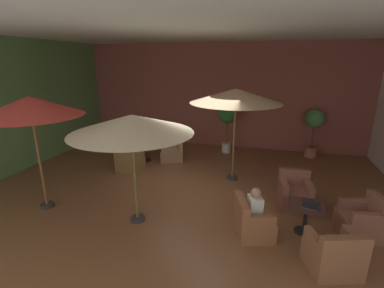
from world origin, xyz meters
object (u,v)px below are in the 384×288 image
Objects in this scene: potted_tree_mid_left at (314,125)px; armchair_front_right_north at (133,145)px; armchair_front_left_west at (252,221)px; patio_umbrella_tall_red at (236,96)px; cafe_table_front_right at (144,148)px; armchair_front_right_east at (129,161)px; patio_umbrella_near_wall at (132,124)px; cafe_table_front_left at (306,212)px; patio_umbrella_center_beige at (30,107)px; armchair_front_left_north at (334,255)px; armchair_front_right_south at (173,152)px; armchair_front_left_east at (362,221)px; iced_drink_cup at (307,203)px; open_laptop at (311,206)px; potted_tree_left_corner at (227,118)px; armchair_front_left_south at (295,193)px; patron_blue_shirt at (255,204)px.

armchair_front_right_north is at bearing -167.76° from potted_tree_mid_left.
armchair_front_left_west is 3.57m from patio_umbrella_tall_red.
armchair_front_left_west is 1.28× the size of cafe_table_front_right.
armchair_front_right_east is 0.34× the size of patio_umbrella_near_wall.
patio_umbrella_center_beige is at bearing -174.33° from cafe_table_front_left.
armchair_front_left_north is at bearing -57.43° from patio_umbrella_tall_red.
armchair_front_right_north reaches higher than armchair_front_right_south.
armchair_front_left_north is at bearing -121.09° from armchair_front_left_east.
patio_umbrella_tall_red is 3.48m from iced_drink_cup.
cafe_table_front_left is at bearing 83.56° from iced_drink_cup.
open_laptop is at bearing -97.29° from potted_tree_mid_left.
patio_umbrella_tall_red reaches higher than cafe_table_front_right.
iced_drink_cup is (-0.00, -0.02, 0.21)m from cafe_table_front_left.
armchair_front_left_north is 1.06m from open_laptop.
potted_tree_mid_left is at bearing 72.00° from armchair_front_left_west.
iced_drink_cup is at bearing -168.73° from armchair_front_left_east.
potted_tree_left_corner is (2.67, 1.77, 0.88)m from cafe_table_front_right.
patio_umbrella_near_wall reaches higher than cafe_table_front_left.
armchair_front_left_south reaches higher than armchair_front_right_south.
armchair_front_right_south is at bearing 148.42° from armchair_front_left_east.
patron_blue_shirt is (4.05, -3.42, 0.22)m from cafe_table_front_right.
cafe_table_front_left is 5.48m from potted_tree_left_corner.
potted_tree_mid_left is (5.80, 2.06, 0.74)m from cafe_table_front_right.
armchair_front_left_north is 1.56m from armchair_front_left_west.
potted_tree_left_corner reaches higher than armchair_front_right_north.
armchair_front_right_north is at bearing 155.69° from armchair_front_left_south.
armchair_front_left_south and armchair_front_right_east have the same top height.
patio_umbrella_tall_red is at bearing -18.84° from armchair_front_right_north.
patio_umbrella_center_beige is at bearing -177.20° from patron_blue_shirt.
patio_umbrella_near_wall is (0.57, -3.96, 1.92)m from armchair_front_right_south.
armchair_front_left_north is 1.59m from patron_blue_shirt.
armchair_front_left_east is at bearing 8.91° from patio_umbrella_near_wall.
armchair_front_right_north is at bearing 147.12° from open_laptop.
armchair_front_left_west is 4.76m from armchair_front_right_east.
armchair_front_left_east reaches higher than armchair_front_left_north.
armchair_front_left_south is 1.43× the size of patron_blue_shirt.
iced_drink_cup is (1.05, 0.34, 0.39)m from armchair_front_left_west.
open_laptop is at bearing -81.51° from armchair_front_left_south.
cafe_table_front_right is 0.29× the size of patio_umbrella_center_beige.
cafe_table_front_left is 0.87× the size of cafe_table_front_right.
potted_tree_mid_left is 2.94× the size of patron_blue_shirt.
armchair_front_right_north reaches higher than iced_drink_cup.
patio_umbrella_tall_red is at bearing 128.09° from cafe_table_front_left.
armchair_front_left_east reaches higher than armchair_front_right_south.
armchair_front_left_south is (-0.13, 1.11, -0.15)m from cafe_table_front_left.
iced_drink_cup is (2.40, -4.86, -0.66)m from potted_tree_left_corner.
armchair_front_left_east is 1.45× the size of patron_blue_shirt.
cafe_table_front_left is at bearing -39.59° from armchair_front_right_south.
open_laptop is (1.11, 0.25, 0.39)m from armchair_front_left_west.
open_laptop is (0.06, -0.12, 0.21)m from cafe_table_front_left.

